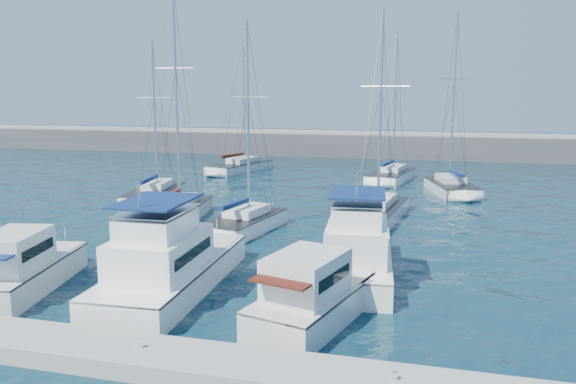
% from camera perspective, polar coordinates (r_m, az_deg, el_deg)
% --- Properties ---
extents(ground, '(220.00, 220.00, 0.00)m').
position_cam_1_polar(ground, '(28.78, -3.85, -7.45)').
color(ground, black).
rests_on(ground, ground).
extents(breakwater, '(160.00, 6.00, 4.45)m').
position_cam_1_polar(breakwater, '(78.87, 8.26, 4.38)').
color(breakwater, '#424244').
rests_on(breakwater, ground).
extents(dock, '(40.00, 2.20, 0.60)m').
position_cam_1_polar(dock, '(19.29, -14.71, -15.88)').
color(dock, gray).
rests_on(dock, ground).
extents(dock_cleat_centre, '(0.16, 0.16, 0.25)m').
position_cam_1_polar(dock_cleat_centre, '(19.11, -14.76, -14.73)').
color(dock_cleat_centre, silver).
rests_on(dock_cleat_centre, dock).
extents(dock_cleat_near_stbd, '(0.16, 0.16, 0.25)m').
position_cam_1_polar(dock_cleat_near_stbd, '(16.98, 10.80, -17.88)').
color(dock_cleat_near_stbd, silver).
rests_on(dock_cleat_near_stbd, dock).
extents(motor_yacht_port_outer, '(3.88, 7.45, 3.20)m').
position_cam_1_polar(motor_yacht_port_outer, '(27.49, -25.30, -7.20)').
color(motor_yacht_port_outer, silver).
rests_on(motor_yacht_port_outer, ground).
extents(motor_yacht_port_inner, '(4.03, 10.71, 4.69)m').
position_cam_1_polar(motor_yacht_port_inner, '(25.30, -12.00, -7.43)').
color(motor_yacht_port_inner, white).
rests_on(motor_yacht_port_inner, ground).
extents(motor_yacht_stbd_inner, '(4.16, 9.75, 4.69)m').
position_cam_1_polar(motor_yacht_stbd_inner, '(26.77, 7.04, -6.32)').
color(motor_yacht_stbd_inner, white).
rests_on(motor_yacht_stbd_inner, ground).
extents(motor_yacht_stbd_outer, '(4.40, 7.40, 3.20)m').
position_cam_1_polar(motor_yacht_stbd_outer, '(21.77, 2.59, -10.65)').
color(motor_yacht_stbd_outer, silver).
rests_on(motor_yacht_stbd_outer, ground).
extents(sailboat_mid_a, '(4.37, 8.52, 13.18)m').
position_cam_1_polar(sailboat_mid_a, '(46.95, -13.38, -0.23)').
color(sailboat_mid_a, white).
rests_on(sailboat_mid_a, ground).
extents(sailboat_mid_b, '(4.18, 8.82, 16.55)m').
position_cam_1_polar(sailboat_mid_b, '(39.49, -11.26, -2.00)').
color(sailboat_mid_b, silver).
rests_on(sailboat_mid_b, ground).
extents(sailboat_mid_c, '(4.14, 7.37, 13.35)m').
position_cam_1_polar(sailboat_mid_c, '(35.65, -4.49, -3.16)').
color(sailboat_mid_c, white).
rests_on(sailboat_mid_c, ground).
extents(sailboat_mid_d, '(4.24, 9.82, 14.53)m').
position_cam_1_polar(sailboat_mid_d, '(39.12, 8.81, -2.10)').
color(sailboat_mid_d, white).
rests_on(sailboat_mid_d, ground).
extents(sailboat_back_a, '(5.43, 9.42, 14.15)m').
position_cam_1_polar(sailboat_back_a, '(62.91, -4.87, 2.55)').
color(sailboat_back_a, silver).
rests_on(sailboat_back_a, ground).
extents(sailboat_back_b, '(4.58, 8.69, 14.90)m').
position_cam_1_polar(sailboat_back_b, '(56.77, 10.41, 1.62)').
color(sailboat_back_b, white).
rests_on(sailboat_back_b, ground).
extents(sailboat_back_c, '(4.88, 7.97, 15.85)m').
position_cam_1_polar(sailboat_back_c, '(50.92, 16.27, 0.47)').
color(sailboat_back_c, silver).
rests_on(sailboat_back_c, ground).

